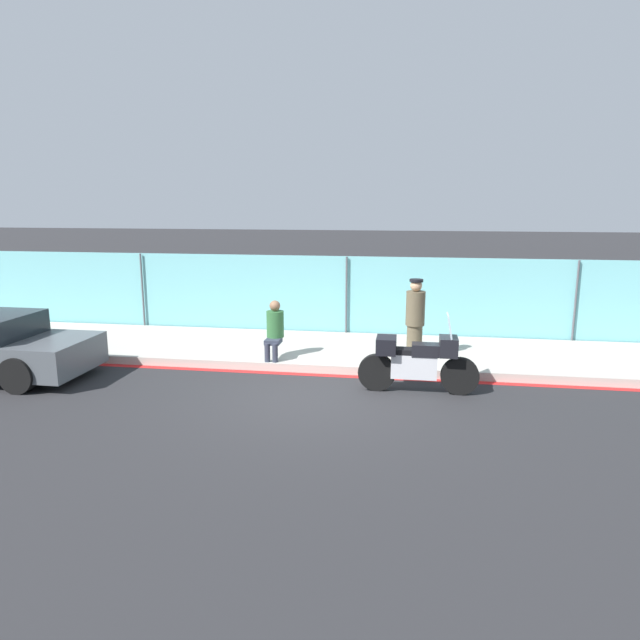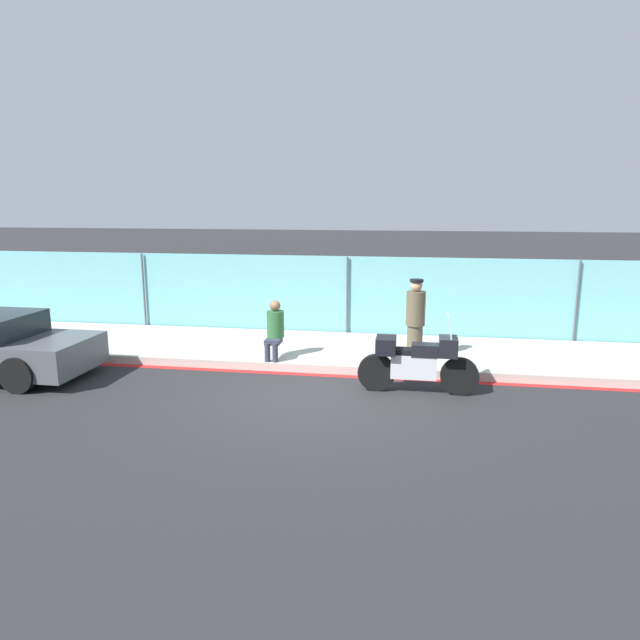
# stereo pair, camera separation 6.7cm
# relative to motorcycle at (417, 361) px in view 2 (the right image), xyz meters

# --- Properties ---
(ground_plane) EXTENTS (120.00, 120.00, 0.00)m
(ground_plane) POSITION_rel_motorcycle_xyz_m (-1.74, -0.52, -0.60)
(ground_plane) COLOR #262628
(sidewalk) EXTENTS (40.54, 3.06, 0.18)m
(sidewalk) POSITION_rel_motorcycle_xyz_m (-1.74, 2.38, -0.51)
(sidewalk) COLOR #ADA89E
(sidewalk) RESTS_ON ground_plane
(curb_paint_stripe) EXTENTS (40.54, 0.18, 0.01)m
(curb_paint_stripe) POSITION_rel_motorcycle_xyz_m (-1.74, 0.76, -0.60)
(curb_paint_stripe) COLOR red
(curb_paint_stripe) RESTS_ON ground_plane
(storefront_fence) EXTENTS (38.51, 0.17, 2.10)m
(storefront_fence) POSITION_rel_motorcycle_xyz_m (-1.74, 3.99, 0.45)
(storefront_fence) COLOR #6BB2B7
(storefront_fence) RESTS_ON ground_plane
(motorcycle) EXTENTS (2.19, 0.50, 1.48)m
(motorcycle) POSITION_rel_motorcycle_xyz_m (0.00, 0.00, 0.00)
(motorcycle) COLOR black
(motorcycle) RESTS_ON ground_plane
(officer_standing) EXTENTS (0.40, 0.40, 1.69)m
(officer_standing) POSITION_rel_motorcycle_xyz_m (-0.04, 1.72, 0.44)
(officer_standing) COLOR brown
(officer_standing) RESTS_ON sidewalk
(person_seated_on_curb) EXTENTS (0.37, 0.64, 1.23)m
(person_seated_on_curb) POSITION_rel_motorcycle_xyz_m (-2.97, 1.28, 0.25)
(person_seated_on_curb) COLOR #2D3342
(person_seated_on_curb) RESTS_ON sidewalk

